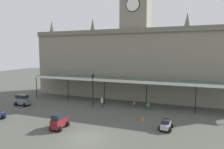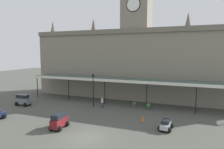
% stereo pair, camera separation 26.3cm
% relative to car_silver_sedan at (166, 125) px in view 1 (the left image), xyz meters
% --- Properties ---
extents(ground_plane, '(140.00, 140.00, 0.00)m').
position_rel_car_silver_sedan_xyz_m(ground_plane, '(-7.25, -5.09, -0.50)').
color(ground_plane, '#4A4C44').
extents(station_building, '(39.08, 6.56, 20.06)m').
position_rel_car_silver_sedan_xyz_m(station_building, '(-7.25, 14.57, 6.38)').
color(station_building, gray).
rests_on(station_building, ground).
extents(entrance_canopy, '(34.86, 3.26, 4.28)m').
position_rel_car_silver_sedan_xyz_m(entrance_canopy, '(-7.25, 9.07, 3.63)').
color(entrance_canopy, '#38564C').
rests_on(entrance_canopy, ground).
extents(car_silver_sedan, '(1.63, 2.12, 1.19)m').
position_rel_car_silver_sedan_xyz_m(car_silver_sedan, '(0.00, 0.00, 0.00)').
color(car_silver_sedan, '#B2B5BA').
rests_on(car_silver_sedan, ground).
extents(car_maroon_van, '(1.71, 2.46, 1.77)m').
position_rel_car_silver_sedan_xyz_m(car_maroon_van, '(-11.21, -3.90, 0.30)').
color(car_maroon_van, maroon).
rests_on(car_maroon_van, ground).
extents(car_grey_van, '(2.44, 1.66, 1.77)m').
position_rel_car_silver_sedan_xyz_m(car_grey_van, '(-22.65, 2.24, 0.30)').
color(car_grey_van, slate).
rests_on(car_grey_van, ground).
extents(pedestrian_beside_cars, '(0.34, 0.34, 1.67)m').
position_rel_car_silver_sedan_xyz_m(pedestrian_beside_cars, '(-10.19, 5.60, 0.41)').
color(pedestrian_beside_cars, '#3F384C').
rests_on(pedestrian_beside_cars, ground).
extents(victorian_lamppost, '(0.30, 0.30, 5.23)m').
position_rel_car_silver_sedan_xyz_m(victorian_lamppost, '(-11.71, 5.60, 2.72)').
color(victorian_lamppost, black).
rests_on(victorian_lamppost, ground).
extents(traffic_cone, '(0.40, 0.40, 0.56)m').
position_rel_car_silver_sedan_xyz_m(traffic_cone, '(-3.05, 2.13, -0.22)').
color(traffic_cone, orange).
rests_on(traffic_cone, ground).
extents(planter_forecourt_centre, '(0.60, 0.60, 0.96)m').
position_rel_car_silver_sedan_xyz_m(planter_forecourt_centre, '(-5.59, 7.48, -0.01)').
color(planter_forecourt_centre, '#47423D').
rests_on(planter_forecourt_centre, ground).
extents(planter_near_kerb, '(0.60, 0.60, 0.96)m').
position_rel_car_silver_sedan_xyz_m(planter_near_kerb, '(-3.38, 7.23, -0.01)').
color(planter_near_kerb, '#47423D').
rests_on(planter_near_kerb, ground).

